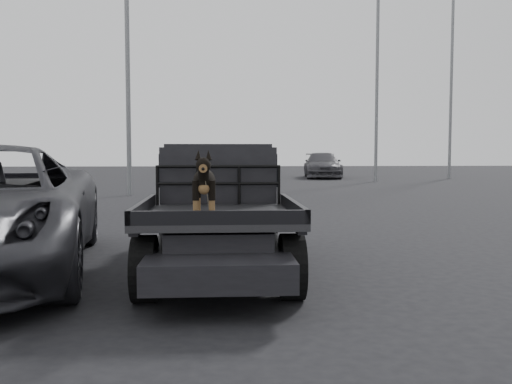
{
  "coord_description": "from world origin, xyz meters",
  "views": [
    {
      "loc": [
        -0.71,
        -6.54,
        1.69
      ],
      "look_at": [
        -0.32,
        -0.59,
        1.26
      ],
      "focal_mm": 40.0,
      "sensor_mm": 36.0,
      "label": 1
    }
  ],
  "objects": [
    {
      "name": "ground",
      "position": [
        0.0,
        0.0,
        0.0
      ],
      "size": [
        120.0,
        120.0,
        0.0
      ],
      "primitive_type": "plane",
      "color": "black",
      "rests_on": "ground"
    },
    {
      "name": "flatbed_ute",
      "position": [
        -0.71,
        1.52,
        0.46
      ],
      "size": [
        2.0,
        5.4,
        0.92
      ],
      "primitive_type": null,
      "color": "black",
      "rests_on": "ground"
    },
    {
      "name": "ute_cab",
      "position": [
        -0.71,
        2.47,
        1.36
      ],
      "size": [
        1.72,
        1.3,
        0.88
      ],
      "primitive_type": null,
      "color": "black",
      "rests_on": "flatbed_ute"
    },
    {
      "name": "headache_rack",
      "position": [
        -0.71,
        1.72,
        1.2
      ],
      "size": [
        1.8,
        0.08,
        0.55
      ],
      "primitive_type": null,
      "color": "black",
      "rests_on": "flatbed_ute"
    },
    {
      "name": "dog",
      "position": [
        -0.87,
        -0.1,
        1.29
      ],
      "size": [
        0.32,
        0.6,
        0.74
      ],
      "primitive_type": null,
      "color": "black",
      "rests_on": "flatbed_ute"
    },
    {
      "name": "distant_car_a",
      "position": [
        -1.14,
        27.69,
        0.67
      ],
      "size": [
        1.63,
        4.15,
        1.35
      ],
      "primitive_type": "imported",
      "rotation": [
        0.0,
        0.0,
        -0.05
      ],
      "color": "#4D4D52",
      "rests_on": "ground"
    },
    {
      "name": "distant_car_b",
      "position": [
        5.99,
        29.9,
        0.81
      ],
      "size": [
        2.88,
        5.79,
        1.62
      ],
      "primitive_type": "imported",
      "rotation": [
        0.0,
        0.0,
        -0.11
      ],
      "color": "#424146",
      "rests_on": "ground"
    },
    {
      "name": "floodlight_near",
      "position": [
        -4.13,
        15.61,
        7.25
      ],
      "size": [
        1.08,
        0.28,
        13.3
      ],
      "color": "slate",
      "rests_on": "ground"
    },
    {
      "name": "floodlight_mid",
      "position": [
        8.14,
        25.07,
        7.63
      ],
      "size": [
        1.08,
        0.28,
        14.07
      ],
      "color": "slate",
      "rests_on": "ground"
    },
    {
      "name": "floodlight_far",
      "position": [
        13.69,
        28.18,
        7.25
      ],
      "size": [
        1.08,
        0.28,
        13.32
      ],
      "color": "slate",
      "rests_on": "ground"
    }
  ]
}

